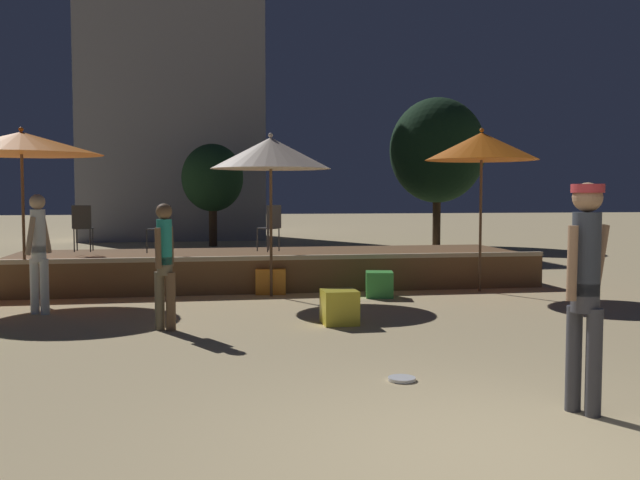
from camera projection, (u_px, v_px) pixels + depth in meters
ground_plane at (507, 460)px, 4.84m from camera, size 120.00×120.00×0.00m
wooden_deck at (271, 268)px, 14.45m from camera, size 10.21×3.22×0.69m
patio_umbrella_0 at (482, 147)px, 13.05m from camera, size 2.07×2.07×3.01m
patio_umbrella_1 at (271, 153)px, 12.41m from camera, size 2.11×2.11×2.87m
patio_umbrella_2 at (21, 143)px, 12.02m from camera, size 2.69×2.69×2.93m
cube_seat_0 at (379, 284)px, 12.47m from camera, size 0.55×0.55×0.45m
cube_seat_1 at (271, 281)px, 12.96m from camera, size 0.61×0.61×0.46m
cube_seat_2 at (340, 307)px, 9.88m from camera, size 0.48×0.48×0.47m
person_0 at (39, 248)px, 10.65m from camera, size 0.32×0.55×1.80m
person_1 at (586, 280)px, 5.79m from camera, size 0.50×0.31×1.90m
person_2 at (165, 262)px, 9.38m from camera, size 0.28×0.41×1.68m
bistro_chair_0 at (271, 223)px, 13.81m from camera, size 0.48×0.48×0.90m
bistro_chair_1 at (82, 224)px, 13.74m from camera, size 0.40×0.40×0.90m
bistro_chair_2 at (162, 224)px, 13.48m from camera, size 0.47×0.46×0.90m
frisbee_disc at (402, 379)px, 6.89m from camera, size 0.27×0.27×0.03m
background_tree_0 at (213, 178)px, 24.45m from camera, size 2.11×2.11×3.53m
background_tree_1 at (437, 151)px, 24.99m from camera, size 3.34×3.34×5.18m
distant_building at (173, 87)px, 28.57m from camera, size 7.09×3.91×12.19m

